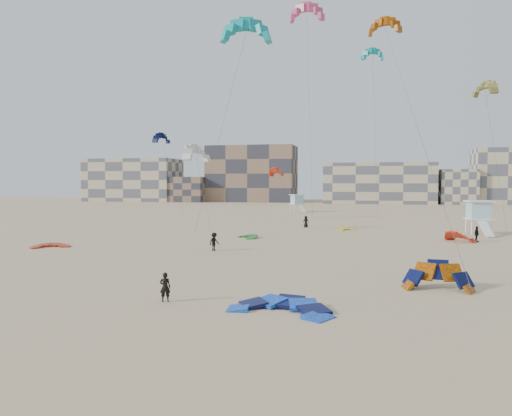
% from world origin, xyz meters
% --- Properties ---
extents(ground, '(320.00, 320.00, 0.00)m').
position_xyz_m(ground, '(0.00, 0.00, 0.00)').
color(ground, tan).
rests_on(ground, ground).
extents(kite_ground_blue, '(5.73, 5.93, 1.64)m').
position_xyz_m(kite_ground_blue, '(2.46, -0.47, 0.00)').
color(kite_ground_blue, blue).
rests_on(kite_ground_blue, ground).
extents(kite_ground_orange, '(4.54, 4.44, 4.10)m').
position_xyz_m(kite_ground_orange, '(10.74, 6.35, 0.00)').
color(kite_ground_orange, '#DA6000').
rests_on(kite_ground_orange, ground).
extents(kite_ground_red, '(4.68, 4.75, 0.97)m').
position_xyz_m(kite_ground_red, '(-23.70, 18.48, 0.00)').
color(kite_ground_red, red).
rests_on(kite_ground_red, ground).
extents(kite_ground_green, '(4.16, 4.14, 1.31)m').
position_xyz_m(kite_ground_green, '(-6.72, 30.52, 0.00)').
color(kite_ground_green, '#197A1F').
rests_on(kite_ground_green, ground).
extents(kite_ground_red_far, '(5.15, 5.12, 3.40)m').
position_xyz_m(kite_ground_red_far, '(16.36, 32.26, 0.00)').
color(kite_ground_red_far, red).
rests_on(kite_ground_red_far, ground).
extents(kite_ground_yellow, '(3.88, 3.90, 1.11)m').
position_xyz_m(kite_ground_yellow, '(3.97, 42.35, 0.00)').
color(kite_ground_yellow, yellow).
rests_on(kite_ground_yellow, ground).
extents(kitesurfer_main, '(0.65, 0.51, 1.58)m').
position_xyz_m(kitesurfer_main, '(-3.92, 0.11, 0.79)').
color(kitesurfer_main, black).
rests_on(kitesurfer_main, ground).
extents(kitesurfer_c, '(1.09, 1.26, 1.69)m').
position_xyz_m(kitesurfer_c, '(-7.29, 19.67, 0.85)').
color(kitesurfer_c, black).
rests_on(kitesurfer_c, ground).
extents(kitesurfer_d, '(0.58, 1.03, 1.67)m').
position_xyz_m(kitesurfer_d, '(18.12, 32.46, 0.83)').
color(kitesurfer_d, black).
rests_on(kitesurfer_d, ground).
extents(kitesurfer_e, '(0.82, 0.55, 1.64)m').
position_xyz_m(kitesurfer_e, '(-1.77, 45.20, 0.82)').
color(kitesurfer_e, black).
rests_on(kitesurfer_e, ground).
extents(kite_fly_teal_a, '(9.47, 7.47, 20.59)m').
position_xyz_m(kite_fly_teal_a, '(-4.23, 19.89, 19.87)').
color(kite_fly_teal_a, '#0F9CAF').
rests_on(kite_fly_teal_a, ground).
extents(kite_fly_orange, '(5.58, 28.93, 22.32)m').
position_xyz_m(kite_fly_orange, '(8.14, 28.94, 22.21)').
color(kite_fly_orange, '#DA6000').
rests_on(kite_fly_orange, ground).
extents(kite_fly_grey, '(6.66, 8.69, 10.59)m').
position_xyz_m(kite_fly_grey, '(-14.67, 35.69, 9.88)').
color(kite_fly_grey, white).
rests_on(kite_fly_grey, ground).
extents(kite_fly_pink, '(4.66, 4.62, 29.81)m').
position_xyz_m(kite_fly_pink, '(-1.79, 45.00, 29.48)').
color(kite_fly_pink, '#DB4A84').
rests_on(kite_fly_pink, ground).
extents(kite_fly_olive, '(4.30, 4.13, 16.31)m').
position_xyz_m(kite_fly_olive, '(18.61, 32.50, 16.10)').
color(kite_fly_olive, brown).
rests_on(kite_fly_olive, ground).
extents(kite_fly_navy, '(9.82, 12.15, 13.38)m').
position_xyz_m(kite_fly_navy, '(-26.06, 51.39, 13.33)').
color(kite_fly_navy, '#0B0A47').
rests_on(kite_fly_navy, ground).
extents(kite_fly_teal_b, '(4.34, 6.65, 26.61)m').
position_xyz_m(kite_fly_teal_b, '(7.24, 58.18, 26.58)').
color(kite_fly_teal_b, '#0F9CAF').
rests_on(kite_fly_teal_b, ground).
extents(kite_fly_red, '(7.04, 4.30, 8.32)m').
position_xyz_m(kite_fly_red, '(-9.00, 61.35, 8.00)').
color(kite_fly_red, red).
rests_on(kite_fly_red, ground).
extents(lifeguard_tower_near, '(3.23, 5.82, 4.13)m').
position_xyz_m(lifeguard_tower_near, '(19.95, 40.68, 2.05)').
color(lifeguard_tower_near, white).
rests_on(lifeguard_tower_near, ground).
extents(lifeguard_tower_far, '(3.66, 5.60, 3.72)m').
position_xyz_m(lifeguard_tower_far, '(-8.03, 81.51, 1.84)').
color(lifeguard_tower_far, white).
rests_on(lifeguard_tower_far, ground).
extents(condo_west_a, '(30.00, 15.00, 14.00)m').
position_xyz_m(condo_west_a, '(-70.00, 130.00, 7.00)').
color(condo_west_a, tan).
rests_on(condo_west_a, ground).
extents(condo_west_b, '(28.00, 14.00, 18.00)m').
position_xyz_m(condo_west_b, '(-30.00, 134.00, 9.00)').
color(condo_west_b, '#7F614D').
rests_on(condo_west_b, ground).
extents(condo_mid, '(32.00, 16.00, 12.00)m').
position_xyz_m(condo_mid, '(10.00, 130.00, 6.00)').
color(condo_mid, tan).
rests_on(condo_mid, ground).
extents(condo_fill_left, '(12.00, 10.00, 8.00)m').
position_xyz_m(condo_fill_left, '(-50.00, 128.00, 4.00)').
color(condo_fill_left, '#7F614D').
rests_on(condo_fill_left, ground).
extents(condo_fill_right, '(10.00, 10.00, 10.00)m').
position_xyz_m(condo_fill_right, '(32.00, 128.00, 5.00)').
color(condo_fill_right, tan).
rests_on(condo_fill_right, ground).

